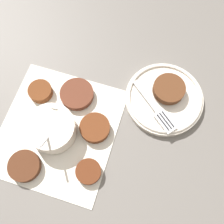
# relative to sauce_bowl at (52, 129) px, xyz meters

# --- Properties ---
(ground_plane) EXTENTS (4.00, 4.00, 0.00)m
(ground_plane) POSITION_rel_sauce_bowl_xyz_m (0.02, 0.02, -0.03)
(ground_plane) COLOR #605B56
(napkin) EXTENTS (0.32, 0.30, 0.00)m
(napkin) POSITION_rel_sauce_bowl_xyz_m (0.01, -0.01, -0.02)
(napkin) COLOR silver
(napkin) RESTS_ON ground_plane
(sauce_bowl) EXTENTS (0.12, 0.11, 0.09)m
(sauce_bowl) POSITION_rel_sauce_bowl_xyz_m (0.00, 0.00, 0.00)
(sauce_bowl) COLOR silver
(sauce_bowl) RESTS_ON napkin
(fritter_0) EXTENTS (0.07, 0.07, 0.02)m
(fritter_0) POSITION_rel_sauce_bowl_xyz_m (-0.09, 0.04, -0.01)
(fritter_0) COLOR #492616
(fritter_0) RESTS_ON napkin
(fritter_1) EXTENTS (0.08, 0.08, 0.02)m
(fritter_1) POSITION_rel_sauce_bowl_xyz_m (0.10, -0.03, -0.01)
(fritter_1) COLOR #572C1D
(fritter_1) RESTS_ON napkin
(fritter_2) EXTENTS (0.06, 0.06, 0.02)m
(fritter_2) POSITION_rel_sauce_bowl_xyz_m (0.09, 0.06, -0.01)
(fritter_2) COLOR #5B2E16
(fritter_2) RESTS_ON napkin
(fritter_3) EXTENTS (0.06, 0.06, 0.02)m
(fritter_3) POSITION_rel_sauce_bowl_xyz_m (-0.08, -0.10, -0.01)
(fritter_3) COLOR #542714
(fritter_3) RESTS_ON napkin
(fritter_4) EXTENTS (0.07, 0.07, 0.02)m
(fritter_4) POSITION_rel_sauce_bowl_xyz_m (0.03, -0.09, -0.01)
(fritter_4) COLOR #5B2D16
(fritter_4) RESTS_ON napkin
(serving_plate) EXTENTS (0.19, 0.19, 0.02)m
(serving_plate) POSITION_rel_sauce_bowl_xyz_m (0.13, -0.24, -0.02)
(serving_plate) COLOR silver
(serving_plate) RESTS_ON ground_plane
(fritter_on_plate) EXTENTS (0.08, 0.08, 0.02)m
(fritter_on_plate) POSITION_rel_sauce_bowl_xyz_m (0.15, -0.25, 0.00)
(fritter_on_plate) COLOR #512D19
(fritter_on_plate) RESTS_ON serving_plate
(fork) EXTENTS (0.12, 0.12, 0.00)m
(fork) POSITION_rel_sauce_bowl_xyz_m (0.09, -0.23, -0.00)
(fork) COLOR silver
(fork) RESTS_ON serving_plate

